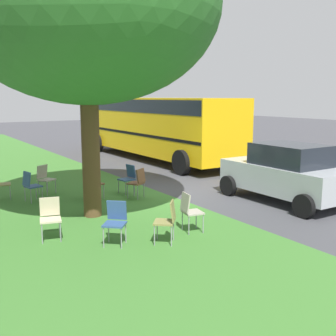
# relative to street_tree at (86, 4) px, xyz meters

# --- Properties ---
(ground) EXTENTS (80.00, 80.00, 0.00)m
(ground) POSITION_rel_street_tree_xyz_m (1.04, -2.97, -5.03)
(ground) COLOR #424247
(grass_verge) EXTENTS (48.00, 6.00, 0.01)m
(grass_verge) POSITION_rel_street_tree_xyz_m (1.04, 0.23, -5.02)
(grass_verge) COLOR #3D752D
(grass_verge) RESTS_ON ground
(street_tree) EXTENTS (6.24, 6.24, 7.34)m
(street_tree) POSITION_rel_street_tree_xyz_m (0.00, 0.00, 0.00)
(street_tree) COLOR brown
(street_tree) RESTS_ON ground
(chair_0) EXTENTS (0.57, 0.56, 0.88)m
(chair_0) POSITION_rel_street_tree_xyz_m (3.01, 0.30, -4.51)
(chair_0) COLOR #ADA393
(chair_0) RESTS_ON ground
(chair_1) EXTENTS (0.49, 0.50, 0.88)m
(chair_1) POSITION_rel_street_tree_xyz_m (-2.34, -1.30, -4.51)
(chair_1) COLOR #ADA393
(chair_1) RESTS_ON ground
(chair_2) EXTENTS (0.57, 0.57, 0.88)m
(chair_2) POSITION_rel_street_tree_xyz_m (0.98, -1.82, -4.51)
(chair_2) COLOR brown
(chair_2) RESTS_ON ground
(chair_3) EXTENTS (0.48, 0.49, 0.88)m
(chair_3) POSITION_rel_street_tree_xyz_m (1.70, -1.87, -4.51)
(chair_3) COLOR #335184
(chair_3) RESTS_ON ground
(chair_4) EXTENTS (0.48, 0.49, 0.88)m
(chair_4) POSITION_rel_street_tree_xyz_m (2.98, 1.59, -4.51)
(chair_4) COLOR olive
(chair_4) RESTS_ON ground
(chair_5) EXTENTS (0.48, 0.48, 0.88)m
(chair_5) POSITION_rel_street_tree_xyz_m (1.67, -0.73, -4.51)
(chair_5) COLOR brown
(chair_5) RESTS_ON ground
(chair_6) EXTENTS (0.51, 0.51, 0.88)m
(chair_6) POSITION_rel_street_tree_xyz_m (-1.16, 1.40, -4.51)
(chair_6) COLOR beige
(chair_6) RESTS_ON ground
(chair_7) EXTENTS (0.59, 0.59, 0.88)m
(chair_7) POSITION_rel_street_tree_xyz_m (-2.15, 0.39, -4.51)
(chair_7) COLOR #335184
(chair_7) RESTS_ON ground
(chair_8) EXTENTS (0.59, 0.59, 0.88)m
(chair_8) POSITION_rel_street_tree_xyz_m (-2.66, -0.52, -4.51)
(chair_8) COLOR olive
(chair_8) RESTS_ON ground
(chair_9) EXTENTS (0.49, 0.50, 0.88)m
(chair_9) POSITION_rel_street_tree_xyz_m (2.22, 0.93, -4.51)
(chair_9) COLOR #335184
(chair_9) RESTS_ON ground
(parked_car) EXTENTS (3.70, 1.92, 1.65)m
(parked_car) POSITION_rel_street_tree_xyz_m (-1.62, -5.14, -4.19)
(parked_car) COLOR #ADB2B7
(parked_car) RESTS_ON ground
(school_bus) EXTENTS (10.40, 2.80, 2.88)m
(school_bus) POSITION_rel_street_tree_xyz_m (7.29, -6.22, -3.27)
(school_bus) COLOR yellow
(school_bus) RESTS_ON ground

